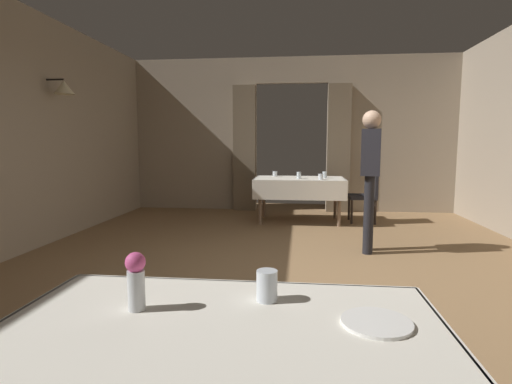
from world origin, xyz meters
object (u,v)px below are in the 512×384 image
at_px(dining_table_near, 217,362).
at_px(chair_mid_right, 367,192).
at_px(dining_table_mid, 299,184).
at_px(flower_vase_near, 136,279).
at_px(plate_near_b, 377,323).
at_px(glass_mid_b, 325,175).
at_px(person_waiter_by_doorway, 370,169).
at_px(glass_mid_a, 275,174).
at_px(glass_mid_c, 299,175).
at_px(glass_near_c, 267,286).
at_px(glass_mid_d, 321,177).

height_order(dining_table_near, chair_mid_right, chair_mid_right).
relative_size(dining_table_mid, flower_vase_near, 7.36).
distance_m(dining_table_mid, plate_near_b, 5.56).
bearing_deg(flower_vase_near, glass_mid_b, 80.09).
bearing_deg(person_waiter_by_doorway, flower_vase_near, -110.90).
bearing_deg(glass_mid_a, glass_mid_c, -47.92).
xyz_separation_m(glass_near_c, glass_mid_c, (0.09, 5.25, 0.00)).
bearing_deg(chair_mid_right, glass_mid_d, -157.74).
bearing_deg(plate_near_b, flower_vase_near, 178.21).
bearing_deg(glass_mid_c, glass_mid_d, -17.49).
bearing_deg(flower_vase_near, chair_mid_right, 73.18).
bearing_deg(dining_table_mid, plate_near_b, -87.30).
bearing_deg(glass_mid_b, glass_near_c, -95.55).
distance_m(dining_table_mid, glass_mid_a, 0.56).
xyz_separation_m(flower_vase_near, glass_mid_c, (0.54, 5.38, -0.05)).
xyz_separation_m(glass_near_c, glass_mid_a, (-0.33, 5.72, -0.01)).
bearing_deg(person_waiter_by_doorway, chair_mid_right, 81.38).
height_order(glass_near_c, glass_mid_b, glass_near_c).
distance_m(dining_table_mid, glass_near_c, 5.40).
bearing_deg(glass_mid_c, dining_table_near, -92.34).
distance_m(flower_vase_near, plate_near_b, 0.82).
bearing_deg(glass_mid_d, glass_mid_a, 143.18).
height_order(plate_near_b, glass_mid_a, glass_mid_a).
bearing_deg(dining_table_mid, dining_table_near, -92.40).
bearing_deg(chair_mid_right, glass_near_c, -102.86).
bearing_deg(glass_mid_a, plate_near_b, -83.20).
xyz_separation_m(flower_vase_near, person_waiter_by_doorway, (1.40, 3.66, 0.16)).
relative_size(glass_mid_b, glass_mid_d, 1.20).
bearing_deg(flower_vase_near, dining_table_near, -24.09).
height_order(glass_mid_a, glass_mid_c, glass_mid_c).
distance_m(dining_table_mid, glass_mid_c, 0.22).
height_order(chair_mid_right, glass_near_c, chair_mid_right).
distance_m(dining_table_near, dining_table_mid, 5.67).
bearing_deg(glass_mid_c, glass_mid_b, 22.65).
bearing_deg(glass_near_c, chair_mid_right, 77.14).
xyz_separation_m(chair_mid_right, glass_mid_c, (-1.15, -0.22, 0.29)).
height_order(chair_mid_right, flower_vase_near, flower_vase_near).
xyz_separation_m(dining_table_mid, chair_mid_right, (1.14, 0.06, -0.14)).
bearing_deg(chair_mid_right, glass_mid_c, -169.40).
relative_size(glass_mid_b, person_waiter_by_doorway, 0.07).
relative_size(flower_vase_near, plate_near_b, 0.91).
distance_m(glass_mid_b, glass_mid_d, 0.30).
distance_m(dining_table_mid, glass_mid_b, 0.45).
bearing_deg(glass_mid_d, dining_table_mid, 142.34).
distance_m(plate_near_b, glass_mid_c, 5.41).
bearing_deg(plate_near_b, dining_table_mid, 92.70).
height_order(chair_mid_right, glass_mid_b, chair_mid_right).
bearing_deg(glass_mid_d, glass_near_c, -94.98).
relative_size(dining_table_near, person_waiter_by_doorway, 0.85).
bearing_deg(glass_mid_b, glass_mid_c, -157.35).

